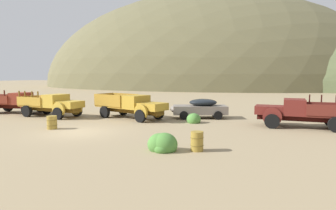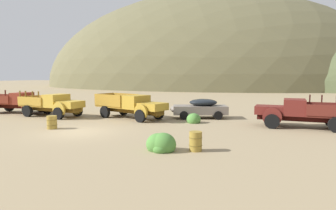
{
  "view_description": "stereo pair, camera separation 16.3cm",
  "coord_description": "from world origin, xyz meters",
  "views": [
    {
      "loc": [
        11.21,
        -14.97,
        3.47
      ],
      "look_at": [
        3.66,
        5.96,
        1.23
      ],
      "focal_mm": 31.79,
      "sensor_mm": 36.0,
      "label": 1
    },
    {
      "loc": [
        11.36,
        -14.92,
        3.47
      ],
      "look_at": [
        3.66,
        5.96,
        1.23
      ],
      "focal_mm": 31.79,
      "sensor_mm": 36.0,
      "label": 2
    }
  ],
  "objects": [
    {
      "name": "ground_plane",
      "position": [
        0.0,
        0.0,
        0.0
      ],
      "size": [
        300.0,
        300.0,
        0.0
      ],
      "primitive_type": "plane",
      "color": "#998460"
    },
    {
      "name": "truck_mustard",
      "position": [
        0.74,
        6.2,
        1.02
      ],
      "size": [
        6.75,
        3.86,
        1.91
      ],
      "rotation": [
        0.0,
        0.0,
        -0.31
      ],
      "color": "#593D12",
      "rests_on": "ground"
    },
    {
      "name": "truck_rust_red",
      "position": [
        -10.64,
        5.84,
        0.99
      ],
      "size": [
        5.91,
        3.03,
        2.16
      ],
      "rotation": [
        0.0,
        0.0,
        0.17
      ],
      "color": "#42140D",
      "rests_on": "ground"
    },
    {
      "name": "truck_faded_yellow",
      "position": [
        -6.0,
        5.01,
        1.0
      ],
      "size": [
        5.94,
        2.8,
        2.16
      ],
      "rotation": [
        0.0,
        0.0,
        -0.1
      ],
      "color": "brown",
      "rests_on": "ground"
    },
    {
      "name": "oil_drum_foreground",
      "position": [
        7.92,
        -1.91,
        0.45
      ],
      "size": [
        0.62,
        0.62,
        0.9
      ],
      "color": "olive",
      "rests_on": "ground"
    },
    {
      "name": "car_primer_gray",
      "position": [
        5.4,
        8.38,
        0.82
      ],
      "size": [
        4.86,
        3.18,
        1.57
      ],
      "rotation": [
        0.0,
        0.0,
        3.48
      ],
      "color": "slate",
      "rests_on": "ground"
    },
    {
      "name": "oil_drum_spare",
      "position": [
        -2.3,
        0.35,
        0.43
      ],
      "size": [
        0.67,
        0.67,
        0.86
      ],
      "color": "olive",
      "rests_on": "ground"
    },
    {
      "name": "bush_front_right",
      "position": [
        -9.98,
        7.99,
        0.35
      ],
      "size": [
        1.32,
        1.18,
        1.42
      ],
      "color": "#4C8438",
      "rests_on": "ground"
    },
    {
      "name": "hill_center",
      "position": [
        -11.11,
        76.18,
        0.0
      ],
      "size": [
        103.65,
        66.14,
        55.47
      ],
      "primitive_type": "ellipsoid",
      "color": "brown",
      "rests_on": "ground"
    },
    {
      "name": "bush_near_barrel",
      "position": [
        6.41,
        -2.43,
        0.28
      ],
      "size": [
        1.43,
        1.14,
        1.09
      ],
      "color": "#4C8438",
      "rests_on": "ground"
    },
    {
      "name": "bush_front_left",
      "position": [
        5.68,
        5.9,
        0.24
      ],
      "size": [
        1.05,
        1.09,
        0.89
      ],
      "color": "#4C8438",
      "rests_on": "ground"
    },
    {
      "name": "truck_oxblood",
      "position": [
        12.57,
        6.36,
        1.0
      ],
      "size": [
        6.12,
        2.47,
        2.16
      ],
      "rotation": [
        0.0,
        0.0,
        3.11
      ],
      "color": "black",
      "rests_on": "ground"
    }
  ]
}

